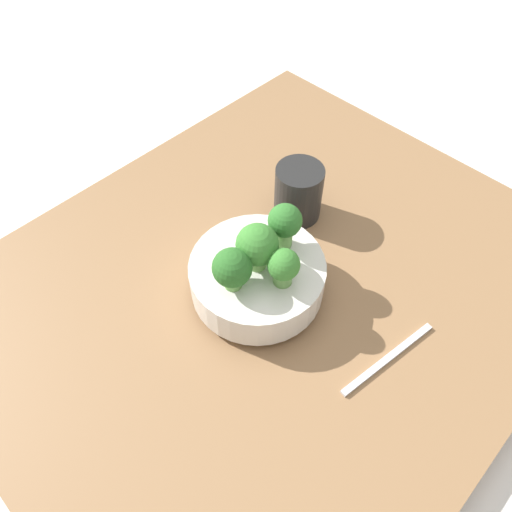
% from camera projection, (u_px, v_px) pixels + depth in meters
% --- Properties ---
extents(ground_plane, '(6.00, 6.00, 0.00)m').
position_uv_depth(ground_plane, '(272.00, 293.00, 0.85)').
color(ground_plane, silver).
extents(table, '(0.96, 0.80, 0.04)m').
position_uv_depth(table, '(272.00, 286.00, 0.84)').
color(table, olive).
rests_on(table, ground_plane).
extents(bowl, '(0.21, 0.21, 0.07)m').
position_uv_depth(bowl, '(256.00, 276.00, 0.78)').
color(bowl, silver).
rests_on(bowl, table).
extents(broccoli_floret_right, '(0.05, 0.05, 0.08)m').
position_uv_depth(broccoli_floret_right, '(285.00, 223.00, 0.74)').
color(broccoli_floret_right, '#609347').
rests_on(broccoli_floret_right, bowl).
extents(broccoli_floret_center, '(0.06, 0.06, 0.08)m').
position_uv_depth(broccoli_floret_center, '(256.00, 245.00, 0.72)').
color(broccoli_floret_center, '#7AB256').
rests_on(broccoli_floret_center, bowl).
extents(broccoli_floret_front, '(0.05, 0.05, 0.06)m').
position_uv_depth(broccoli_floret_front, '(283.00, 266.00, 0.70)').
color(broccoli_floret_front, '#609347').
rests_on(broccoli_floret_front, bowl).
extents(broccoli_floret_left, '(0.06, 0.06, 0.07)m').
position_uv_depth(broccoli_floret_left, '(231.00, 267.00, 0.70)').
color(broccoli_floret_left, '#6BA34C').
rests_on(broccoli_floret_left, bowl).
extents(cup, '(0.08, 0.08, 0.10)m').
position_uv_depth(cup, '(298.00, 193.00, 0.88)').
color(cup, black).
rests_on(cup, table).
extents(fork, '(0.18, 0.04, 0.01)m').
position_uv_depth(fork, '(388.00, 358.00, 0.73)').
color(fork, silver).
rests_on(fork, table).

